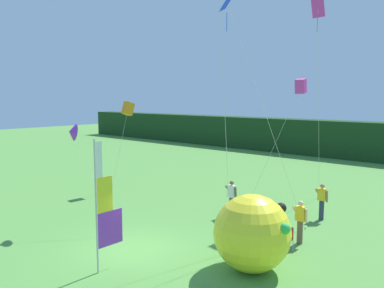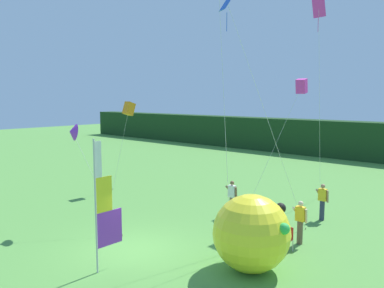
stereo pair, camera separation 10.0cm
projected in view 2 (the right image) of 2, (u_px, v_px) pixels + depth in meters
ground_plane at (133, 250)px, 14.20m from camera, size 120.00×120.00×0.00m
distant_treeline at (374, 142)px, 34.14m from camera, size 80.00×2.40×3.45m
banner_flag at (104, 208)px, 12.37m from camera, size 0.06×1.03×4.34m
person_near_banner at (300, 221)px, 14.75m from camera, size 0.55×0.48×1.69m
person_mid_field at (232, 197)px, 18.17m from camera, size 0.55×0.48×1.72m
person_far_left at (322, 201)px, 17.62m from camera, size 0.55×0.48×1.69m
inflatable_balloon at (252, 233)px, 12.41m from camera, size 2.61×2.52×2.52m
folding_chair at (285, 237)px, 14.11m from camera, size 0.51×0.51×0.89m
kite_magenta_box_0 at (301, 87)px, 20.20m from camera, size 1.76×3.01×6.61m
kite_orange_box_1 at (129, 109)px, 23.31m from camera, size 0.81×1.34×5.38m
kite_magenta_diamond_2 at (319, 20)px, 19.06m from camera, size 0.75×2.14×10.47m
kite_blue_diamond_4 at (234, 22)px, 14.72m from camera, size 2.46×3.27×9.52m
kite_purple_delta_5 at (73, 132)px, 16.58m from camera, size 3.09×0.79×4.52m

